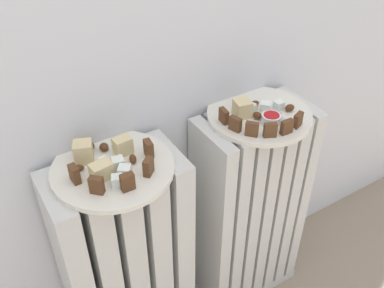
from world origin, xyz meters
TOP-DOWN VIEW (x-y plane):
  - radiator_left at (-0.20, 0.28)m, footprint 0.32×0.17m
  - radiator_right at (0.20, 0.28)m, footprint 0.32×0.17m
  - plate_left at (-0.20, 0.28)m, footprint 0.26×0.26m
  - plate_right at (0.20, 0.28)m, footprint 0.26×0.26m
  - dark_cake_slice_left_0 at (-0.28, 0.27)m, footprint 0.02×0.03m
  - dark_cake_slice_left_1 at (-0.25, 0.22)m, footprint 0.03×0.03m
  - dark_cake_slice_left_2 at (-0.20, 0.20)m, footprint 0.03×0.02m
  - dark_cake_slice_left_3 at (-0.14, 0.22)m, footprint 0.03×0.03m
  - dark_cake_slice_left_4 at (-0.11, 0.27)m, footprint 0.02×0.03m
  - marble_cake_slice_left_0 at (-0.24, 0.33)m, footprint 0.05×0.05m
  - marble_cake_slice_left_1 at (-0.16, 0.31)m, footprint 0.04×0.03m
  - marble_cake_slice_left_2 at (-0.23, 0.26)m, footprint 0.05×0.04m
  - turkish_delight_left_0 at (-0.19, 0.27)m, footprint 0.03×0.03m
  - turkish_delight_left_1 at (-0.19, 0.24)m, footprint 0.03×0.03m
  - turkish_delight_left_2 at (-0.21, 0.29)m, footprint 0.02×0.02m
  - turkish_delight_left_3 at (-0.21, 0.22)m, footprint 0.03×0.03m
  - medjool_date_left_0 at (-0.19, 0.34)m, footprint 0.03×0.03m
  - medjool_date_left_1 at (-0.26, 0.30)m, footprint 0.03×0.02m
  - medjool_date_left_2 at (-0.15, 0.27)m, footprint 0.02×0.03m
  - medjool_date_left_3 at (-0.21, 0.36)m, footprint 0.03×0.03m
  - dark_cake_slice_right_0 at (0.10, 0.29)m, footprint 0.02×0.03m
  - dark_cake_slice_right_1 at (0.10, 0.25)m, footprint 0.02×0.03m
  - dark_cake_slice_right_2 at (0.12, 0.21)m, footprint 0.03×0.03m
  - dark_cake_slice_right_3 at (0.15, 0.19)m, footprint 0.03×0.02m
  - dark_cake_slice_right_4 at (0.19, 0.18)m, footprint 0.03×0.01m
  - dark_cake_slice_right_5 at (0.23, 0.19)m, footprint 0.03×0.02m
  - marble_cake_slice_right_0 at (0.15, 0.29)m, footprint 0.05×0.05m
  - turkish_delight_right_0 at (0.18, 0.30)m, footprint 0.02×0.02m
  - turkish_delight_right_1 at (0.21, 0.28)m, footprint 0.03×0.03m
  - turkish_delight_right_2 at (0.25, 0.27)m, footprint 0.02×0.02m
  - medjool_date_right_0 at (0.17, 0.33)m, footprint 0.03×0.03m
  - medjool_date_right_1 at (0.17, 0.26)m, footprint 0.02×0.02m
  - medjool_date_right_2 at (0.26, 0.25)m, footprint 0.03×0.02m
  - medjool_date_right_3 at (0.20, 0.31)m, footprint 0.03×0.02m
  - jam_bowl_right at (0.19, 0.23)m, footprint 0.05×0.05m
  - fork at (0.23, 0.23)m, footprint 0.03×0.09m

SIDE VIEW (x-z plane):
  - radiator_left at x=-0.20m, z-range 0.00..0.66m
  - radiator_right at x=0.20m, z-range 0.00..0.66m
  - plate_left at x=-0.20m, z-range 0.66..0.68m
  - plate_right at x=0.20m, z-range 0.66..0.68m
  - fork at x=0.23m, z-range 0.68..0.68m
  - medjool_date_right_3 at x=0.20m, z-range 0.68..0.69m
  - medjool_date_left_1 at x=-0.26m, z-range 0.68..0.69m
  - medjool_date_left_2 at x=-0.15m, z-range 0.68..0.69m
  - medjool_date_right_0 at x=0.17m, z-range 0.68..0.69m
  - medjool_date_left_0 at x=-0.19m, z-range 0.68..0.69m
  - medjool_date_left_3 at x=-0.21m, z-range 0.68..0.69m
  - medjool_date_right_1 at x=0.17m, z-range 0.68..0.69m
  - medjool_date_right_2 at x=0.26m, z-range 0.68..0.69m
  - turkish_delight_left_2 at x=-0.21m, z-range 0.68..0.69m
  - turkish_delight_right_0 at x=0.18m, z-range 0.68..0.69m
  - turkish_delight_right_2 at x=0.25m, z-range 0.68..0.70m
  - turkish_delight_left_3 at x=-0.21m, z-range 0.68..0.70m
  - turkish_delight_left_0 at x=-0.19m, z-range 0.68..0.70m
  - turkish_delight_right_1 at x=0.21m, z-range 0.68..0.70m
  - turkish_delight_left_1 at x=-0.19m, z-range 0.68..0.70m
  - jam_bowl_right at x=0.19m, z-range 0.68..0.70m
  - dark_cake_slice_right_0 at x=0.10m, z-range 0.68..0.71m
  - dark_cake_slice_right_1 at x=0.10m, z-range 0.68..0.71m
  - dark_cake_slice_right_2 at x=0.12m, z-range 0.68..0.71m
  - dark_cake_slice_right_3 at x=0.15m, z-range 0.68..0.71m
  - dark_cake_slice_right_4 at x=0.19m, z-range 0.68..0.71m
  - dark_cake_slice_right_5 at x=0.23m, z-range 0.68..0.71m
  - marble_cake_slice_left_2 at x=-0.23m, z-range 0.68..0.71m
  - dark_cake_slice_left_0 at x=-0.28m, z-range 0.68..0.71m
  - dark_cake_slice_left_1 at x=-0.25m, z-range 0.68..0.71m
  - dark_cake_slice_left_2 at x=-0.20m, z-range 0.68..0.71m
  - dark_cake_slice_left_3 at x=-0.14m, z-range 0.68..0.71m
  - dark_cake_slice_left_4 at x=-0.11m, z-range 0.68..0.71m
  - marble_cake_slice_left_1 at x=-0.16m, z-range 0.68..0.71m
  - marble_cake_slice_right_0 at x=0.15m, z-range 0.68..0.72m
  - marble_cake_slice_left_0 at x=-0.24m, z-range 0.68..0.72m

